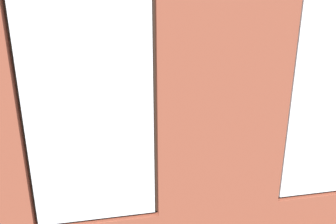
# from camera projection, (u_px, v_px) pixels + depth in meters

# --- Properties ---
(ground_plane) EXTENTS (6.86, 6.16, 0.10)m
(ground_plane) POSITION_uv_depth(u_px,v_px,m) (167.00, 159.00, 5.73)
(ground_plane) COLOR brown
(brick_wall_with_windows) EXTENTS (6.26, 0.30, 3.03)m
(brick_wall_with_windows) POSITION_uv_depth(u_px,v_px,m) (221.00, 137.00, 2.76)
(brick_wall_with_windows) COLOR brown
(brick_wall_with_windows) RESTS_ON ground_plane
(couch_by_window) EXTENTS (1.87, 0.87, 0.80)m
(couch_by_window) POSITION_uv_depth(u_px,v_px,m) (208.00, 201.00, 3.72)
(couch_by_window) COLOR black
(couch_by_window) RESTS_ON ground_plane
(couch_left) EXTENTS (1.00, 2.02, 0.80)m
(couch_left) POSITION_uv_depth(u_px,v_px,m) (305.00, 145.00, 5.43)
(couch_left) COLOR black
(couch_left) RESTS_ON ground_plane
(coffee_table) EXTENTS (1.60, 0.84, 0.46)m
(coffee_table) POSITION_uv_depth(u_px,v_px,m) (157.00, 137.00, 5.57)
(coffee_table) COLOR tan
(coffee_table) RESTS_ON ground_plane
(cup_ceramic) EXTENTS (0.08, 0.08, 0.10)m
(cup_ceramic) POSITION_uv_depth(u_px,v_px,m) (146.00, 131.00, 5.61)
(cup_ceramic) COLOR silver
(cup_ceramic) RESTS_ON coffee_table
(table_plant_small) EXTENTS (0.15, 0.15, 0.24)m
(table_plant_small) POSITION_uv_depth(u_px,v_px,m) (179.00, 124.00, 5.74)
(table_plant_small) COLOR #9E5638
(table_plant_small) RESTS_ON coffee_table
(remote_gray) EXTENTS (0.15, 0.16, 0.02)m
(remote_gray) POSITION_uv_depth(u_px,v_px,m) (165.00, 136.00, 5.46)
(remote_gray) COLOR #59595B
(remote_gray) RESTS_ON coffee_table
(remote_black) EXTENTS (0.18, 0.09, 0.02)m
(remote_black) POSITION_uv_depth(u_px,v_px,m) (157.00, 134.00, 5.56)
(remote_black) COLOR black
(remote_black) RESTS_ON coffee_table
(media_console) EXTENTS (1.07, 0.42, 0.50)m
(media_console) POSITION_uv_depth(u_px,v_px,m) (11.00, 152.00, 5.30)
(media_console) COLOR black
(media_console) RESTS_ON ground_plane
(tv_flatscreen) EXTENTS (1.00, 0.20, 0.67)m
(tv_flatscreen) POSITION_uv_depth(u_px,v_px,m) (6.00, 121.00, 5.13)
(tv_flatscreen) COLOR black
(tv_flatscreen) RESTS_ON media_console
(papasan_chair) EXTENTS (1.20, 1.20, 0.73)m
(papasan_chair) POSITION_uv_depth(u_px,v_px,m) (116.00, 112.00, 6.95)
(papasan_chair) COLOR olive
(papasan_chair) RESTS_ON ground_plane
(potted_plant_by_left_couch) EXTENTS (0.48, 0.48, 0.74)m
(potted_plant_by_left_couch) POSITION_uv_depth(u_px,v_px,m) (249.00, 115.00, 6.66)
(potted_plant_by_left_couch) COLOR brown
(potted_plant_by_left_couch) RESTS_ON ground_plane
(potted_plant_corner_near_left) EXTENTS (0.88, 1.07, 1.41)m
(potted_plant_corner_near_left) POSITION_uv_depth(u_px,v_px,m) (248.00, 84.00, 7.88)
(potted_plant_corner_near_left) COLOR beige
(potted_plant_corner_near_left) RESTS_ON ground_plane
(potted_plant_near_tv) EXTENTS (0.55, 0.55, 0.83)m
(potted_plant_near_tv) POSITION_uv_depth(u_px,v_px,m) (28.00, 158.00, 4.39)
(potted_plant_near_tv) COLOR #9E5638
(potted_plant_near_tv) RESTS_ON ground_plane
(potted_plant_beside_window_right) EXTENTS (0.97, 0.93, 1.22)m
(potted_plant_beside_window_right) POSITION_uv_depth(u_px,v_px,m) (31.00, 192.00, 3.14)
(potted_plant_beside_window_right) COLOR beige
(potted_plant_beside_window_right) RESTS_ON ground_plane
(potted_plant_mid_room_small) EXTENTS (0.24, 0.24, 0.51)m
(potted_plant_mid_room_small) POSITION_uv_depth(u_px,v_px,m) (200.00, 127.00, 6.34)
(potted_plant_mid_room_small) COLOR #9E5638
(potted_plant_mid_room_small) RESTS_ON ground_plane
(potted_plant_between_couches) EXTENTS (0.77, 0.81, 1.00)m
(potted_plant_between_couches) POSITION_uv_depth(u_px,v_px,m) (308.00, 171.00, 3.95)
(potted_plant_between_couches) COLOR beige
(potted_plant_between_couches) RESTS_ON ground_plane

